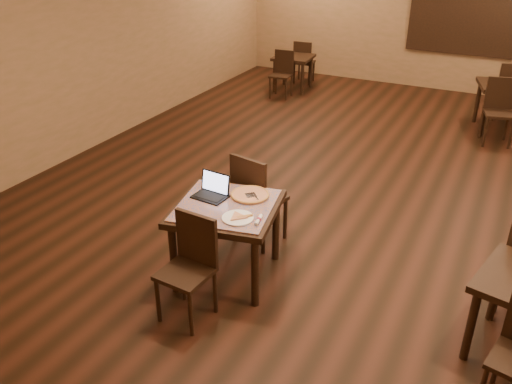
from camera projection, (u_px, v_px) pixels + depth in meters
The scene contains 21 objects.
ground at pixel (360, 190), 6.85m from camera, with size 10.00×10.00×0.00m, color black.
wall_back at pixel (447, 10), 10.12m from camera, with size 8.00×0.02×3.00m, color #986C4D.
wall_front at pixel (23, 359), 2.20m from camera, with size 8.00×0.02×3.00m, color #986C4D.
wall_left at pixel (100, 40), 7.77m from camera, with size 0.02×10.00×3.00m, color #986C4D.
mural at pixel (476, 10), 9.87m from camera, with size 2.34×0.05×1.64m.
tiled_table at pixel (226, 214), 4.95m from camera, with size 1.08×1.08×0.76m.
chair_main_near at pixel (191, 261), 4.52m from camera, with size 0.43×0.43×0.93m.
chair_main_far at pixel (255, 195), 5.49m from camera, with size 0.52×0.52×1.01m.
laptop at pixel (213, 190), 5.04m from camera, with size 0.33×0.26×0.21m.
plate at pixel (238, 218), 4.67m from camera, with size 0.28×0.28×0.02m, color white.
pizza_slice at pixel (238, 217), 4.67m from camera, with size 0.18×0.18×0.02m, color beige, non-canonical shape.
pizza_pan at pixel (250, 196), 5.05m from camera, with size 0.35×0.35×0.01m, color silver.
pizza_whole at pixel (250, 195), 5.04m from camera, with size 0.36×0.36×0.03m.
spatula at pixel (251, 195), 5.01m from camera, with size 0.09×0.23×0.01m, color silver.
napkin_roll at pixel (258, 220), 4.63m from camera, with size 0.06×0.16×0.04m.
other_table_a at pixel (505, 92), 8.47m from camera, with size 0.98×0.98×0.75m.
other_table_a_chair_near at pixel (499, 107), 8.06m from camera, with size 0.51×0.51×0.97m.
other_table_a_chair_far at pixel (509, 88), 8.94m from camera, with size 0.51×0.51×0.97m.
other_table_b at pixel (293, 62), 10.51m from camera, with size 0.76×0.76×0.66m.
other_table_b_chair_near at pixel (282, 71), 10.15m from camera, with size 0.40×0.40×0.85m.
other_table_b_chair_far at pixel (303, 60), 10.94m from camera, with size 0.40×0.40×0.85m.
Camera 1 is at (1.59, -6.04, 3.11)m, focal length 38.00 mm.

